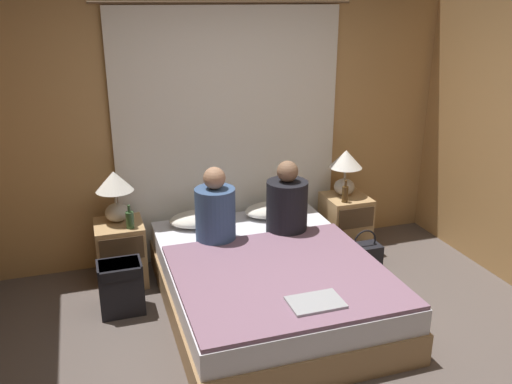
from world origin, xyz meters
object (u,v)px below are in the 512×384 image
Objects in this scene: nightstand_left at (121,253)px; laptop_on_bed at (316,302)px; nightstand_right at (345,223)px; lamp_right at (345,167)px; lamp_left at (115,190)px; backpack_on_floor at (121,285)px; pillow_left at (201,219)px; person_right_in_bed at (287,204)px; person_left_in_bed at (215,211)px; handbag_on_floor at (364,255)px; pillow_right at (274,210)px; beer_bottle_on_right_stand at (345,194)px; bed at (268,283)px; beer_bottle_on_left_stand at (130,219)px.

laptop_on_bed is at bearing -53.77° from nightstand_left.
lamp_right reaches higher than nightstand_right.
backpack_on_floor is at bearing -94.73° from lamp_left.
lamp_right reaches higher than pillow_left.
lamp_right is at bearing 0.00° from lamp_left.
person_right_in_bed reaches higher than lamp_right.
pillow_left is 1.32× the size of backpack_on_floor.
person_left_in_bed reaches higher than lamp_left.
lamp_left is 1.19× the size of handbag_on_floor.
beer_bottle_on_right_stand reaches higher than pillow_right.
backpack_on_floor is 2.19m from handbag_on_floor.
nightstand_right is at bearing 89.22° from handbag_on_floor.
beer_bottle_on_right_stand is at bearing -114.91° from lamp_right.
lamp_right is 0.69× the size of person_left_in_bed.
handbag_on_floor is at bearing 48.52° from laptop_on_bed.
backpack_on_floor is (-1.12, 0.29, 0.03)m from bed.
beer_bottle_on_left_stand is 1.77m from laptop_on_bed.
bed is 1.16m from backpack_on_floor.
pillow_left reaches higher than laptop_on_bed.
lamp_left is at bearing 178.37° from nightstand_right.
person_left_in_bed is at bearing -171.00° from beer_bottle_on_right_stand.
beer_bottle_on_right_stand reaches higher than backpack_on_floor.
beer_bottle_on_left_stand is (-0.98, 0.66, 0.41)m from bed.
person_right_in_bed is 1.49× the size of backpack_on_floor.
beer_bottle_on_right_stand reaches higher than pillow_left.
person_left_in_bed is at bearing -83.43° from pillow_left.
bed is 0.80m from laptop_on_bed.
laptop_on_bed is (1.13, -1.61, -0.37)m from lamp_left.
lamp_right is 1.24× the size of laptop_on_bed.
nightstand_right is 2.09m from beer_bottle_on_left_stand.
beer_bottle_on_right_stand is (2.06, -0.19, -0.20)m from lamp_left.
beer_bottle_on_right_stand is at bearing -5.16° from lamp_left.
person_left_in_bed reaches higher than handbag_on_floor.
nightstand_right is at bearing 55.34° from beer_bottle_on_right_stand.
nightstand_left is 2.58× the size of beer_bottle_on_right_stand.
beer_bottle_on_left_stand is at bearing -172.75° from pillow_right.
pillow_left is at bearing -179.35° from lamp_right.
lamp_right reaches higher than nightstand_left.
lamp_left is 0.69× the size of person_right_in_bed.
lamp_left is 2.08m from beer_bottle_on_right_stand.
nightstand_left is at bearing 169.13° from handbag_on_floor.
pillow_left is 0.70m from pillow_right.
pillow_left is at bearing 3.55° from nightstand_left.
person_left_in_bed reaches higher than beer_bottle_on_right_stand.
backpack_on_floor is at bearing -173.23° from person_right_in_bed.
person_left_in_bed is (0.77, -0.33, 0.42)m from nightstand_left.
lamp_right is 0.86m from handbag_on_floor.
pillow_right is at bearing 67.20° from bed.
nightstand_left is at bearing -178.37° from lamp_right.
lamp_right is at bearing 14.39° from backpack_on_floor.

